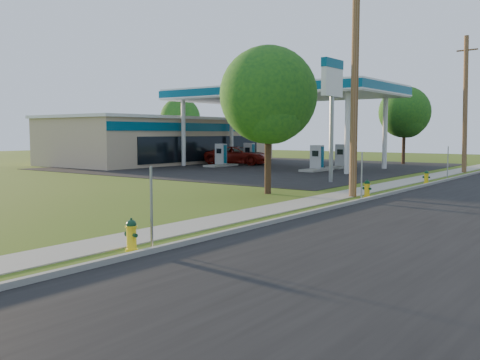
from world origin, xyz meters
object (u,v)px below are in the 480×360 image
tree_verge (269,99)px  utility_pole_far (465,104)px  fuel_pump_nw (221,158)px  tree_back (181,119)px  fuel_pump_sw (249,156)px  hydrant_mid (367,189)px  hydrant_far (426,177)px  fuel_pump_se (341,159)px  car_red (238,156)px  price_pylon (332,85)px  fuel_pump_ne (317,161)px  utility_pole_mid (355,82)px  tree_lot (405,114)px  hydrant_near (131,235)px

tree_verge → utility_pole_far: bearing=79.6°
fuel_pump_nw → tree_back: 16.77m
fuel_pump_sw → hydrant_mid: size_ratio=4.08×
fuel_pump_nw → tree_verge: size_ratio=0.48×
fuel_pump_nw → hydrant_far: fuel_pump_nw is taller
fuel_pump_se → car_red: 9.54m
price_pylon → hydrant_mid: size_ratio=8.74×
utility_pole_far → fuel_pump_sw: (-17.90, -1.00, -4.08)m
tree_back → hydrant_far: size_ratio=8.73×
hydrant_far → fuel_pump_nw: bearing=164.1°
hydrant_mid → tree_back: bearing=145.0°
utility_pole_far → hydrant_far: bearing=-85.9°
fuel_pump_ne → car_red: bearing=162.6°
car_red → utility_pole_far: bearing=-100.6°
tree_back → hydrant_mid: tree_back is taller
utility_pole_mid → fuel_pump_se: bearing=117.6°
utility_pole_far → hydrant_far: size_ratio=12.34×
fuel_pump_nw → fuel_pump_se: bearing=24.0°
fuel_pump_sw → hydrant_far: (18.63, -9.31, -0.35)m
fuel_pump_se → tree_back: bearing=166.4°
car_red → fuel_pump_sw: bearing=-42.1°
hydrant_far → utility_pole_far: bearing=94.1°
fuel_pump_nw → price_pylon: (14.00, -7.50, 4.71)m
fuel_pump_sw → price_pylon: price_pylon is taller
fuel_pump_ne → price_pylon: bearing=-56.3°
price_pylon → hydrant_mid: price_pylon is taller
tree_lot → hydrant_mid: size_ratio=8.86×
hydrant_near → car_red: car_red is taller
hydrant_near → hydrant_far: hydrant_near is taller
utility_pole_mid → fuel_pump_sw: bearing=136.5°
car_red → tree_lot: bearing=-66.5°
utility_pole_mid → hydrant_mid: 4.61m
utility_pole_mid → fuel_pump_nw: (-17.90, 13.00, -4.23)m
tree_verge → fuel_pump_ne: bearing=110.5°
tree_lot → car_red: 15.40m
utility_pole_far → hydrant_far: 11.24m
fuel_pump_nw → hydrant_mid: bearing=-34.9°
price_pylon → hydrant_far: size_ratio=8.90×
hydrant_near → tree_verge: bearing=108.9°
fuel_pump_se → price_pylon: (5.00, -11.50, 4.71)m
utility_pole_far → hydrant_near: 31.45m
fuel_pump_ne → hydrant_near: bearing=-70.2°
fuel_pump_nw → price_pylon: price_pylon is taller
fuel_pump_ne → fuel_pump_se: 4.00m
fuel_pump_ne → tree_lot: 13.35m
price_pylon → tree_back: size_ratio=1.02×
price_pylon → tree_verge: price_pylon is taller
fuel_pump_se → utility_pole_far: bearing=6.4°
tree_verge → hydrant_near: tree_verge is taller
tree_lot → tree_back: 24.52m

